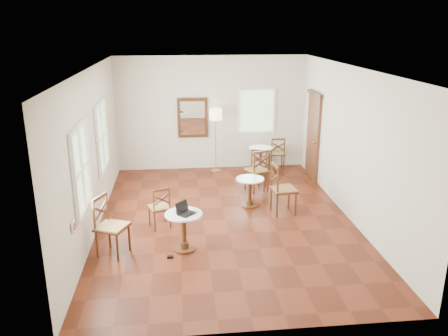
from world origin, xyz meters
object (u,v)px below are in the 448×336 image
object	(u,v)px
navy_mug	(178,211)
water_glass	(184,208)
cafe_table_mid	(250,189)
cafe_table_back	(261,157)
floor_lamp	(216,119)
power_adapter	(170,257)
laptop	(185,211)
chair_mid_a	(257,170)
chair_near_a	(160,207)
chair_mid_b	(282,189)
chair_back_a	(277,153)
chair_near_b	(111,226)
mouse	(192,214)
chair_back_b	(258,170)
cafe_table_near	(184,227)

from	to	relation	value
navy_mug	water_glass	size ratio (longest dim) A/B	1.21
cafe_table_mid	cafe_table_back	world-z (taller)	cafe_table_back
floor_lamp	power_adapter	distance (m)	4.96
cafe_table_back	laptop	xyz separation A→B (m)	(-2.08, -4.17, 0.32)
chair_mid_a	navy_mug	size ratio (longest dim) A/B	9.70
cafe_table_back	chair_near_a	distance (m)	4.07
chair_mid_b	navy_mug	distance (m)	2.59
chair_back_a	water_glass	size ratio (longest dim) A/B	10.20
cafe_table_back	water_glass	size ratio (longest dim) A/B	7.78
cafe_table_mid	chair_near_a	world-z (taller)	chair_near_a
cafe_table_mid	chair_back_a	xyz separation A→B (m)	(1.15, 2.55, 0.05)
chair_near_b	chair_mid_a	distance (m)	4.10
chair_mid_b	floor_lamp	bearing A→B (deg)	14.75
mouse	power_adapter	world-z (taller)	mouse
chair_near_b	chair_back_b	world-z (taller)	chair_near_b
chair_near_b	navy_mug	bearing A→B (deg)	-65.27
chair_back_a	power_adapter	xyz separation A→B (m)	(-2.84, -4.66, -0.42)
chair_mid_b	chair_back_a	distance (m)	3.01
navy_mug	chair_near_a	bearing A→B (deg)	109.48
mouse	navy_mug	size ratio (longest dim) A/B	0.83
chair_mid_a	power_adapter	distance (m)	3.69
chair_near_a	power_adapter	size ratio (longest dim) A/B	7.99
chair_near_b	laptop	distance (m)	1.27
chair_mid_a	chair_back_a	bearing A→B (deg)	-140.08
laptop	mouse	distance (m)	0.13
chair_mid_b	water_glass	xyz separation A→B (m)	(-2.03, -1.29, 0.20)
mouse	water_glass	world-z (taller)	water_glass
chair_mid_b	chair_back_a	world-z (taller)	chair_mid_b
cafe_table_near	navy_mug	world-z (taller)	navy_mug
mouse	power_adapter	distance (m)	0.81
chair_near_b	chair_mid_b	distance (m)	3.59
floor_lamp	power_adapter	bearing A→B (deg)	-104.37
floor_lamp	water_glass	size ratio (longest dim) A/B	19.53
cafe_table_near	chair_mid_a	xyz separation A→B (m)	(1.77, 2.78, 0.08)
cafe_table_mid	chair_near_b	xyz separation A→B (m)	(-2.68, -1.86, 0.13)
cafe_table_near	laptop	bearing A→B (deg)	-16.67
mouse	chair_near_a	bearing A→B (deg)	122.98
cafe_table_mid	laptop	size ratio (longest dim) A/B	1.73
chair_near_a	power_adapter	bearing A→B (deg)	77.94
laptop	chair_near_b	bearing A→B (deg)	133.01
cafe_table_near	floor_lamp	distance (m)	4.55
chair_back_b	laptop	bearing A→B (deg)	-104.35
cafe_table_near	cafe_table_back	distance (m)	4.66
cafe_table_near	chair_mid_a	world-z (taller)	chair_mid_a
chair_mid_a	chair_back_a	xyz separation A→B (m)	(0.82, 1.61, -0.07)
chair_back_b	navy_mug	distance (m)	3.49
chair_back_a	laptop	distance (m)	5.10
cafe_table_near	floor_lamp	xyz separation A→B (m)	(0.93, 4.34, 1.01)
chair_near_b	chair_back_b	xyz separation A→B (m)	(3.04, 2.93, -0.06)
cafe_table_mid	chair_near_a	xyz separation A→B (m)	(-1.89, -0.85, 0.02)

